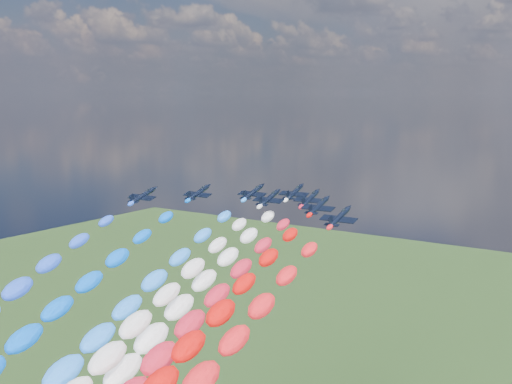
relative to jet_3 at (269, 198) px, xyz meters
The scene contains 11 objects.
jet_0 33.34m from the jet_3, 153.72° to the right, with size 8.28×11.11×2.45m, color black, non-canonical shape.
jet_1 21.07m from the jet_3, behind, with size 8.28×11.11×2.45m, color black, non-canonical shape.
trail_1 73.08m from the jet_3, 107.94° to the right, with size 6.90×121.26×58.62m, color blue, non-canonical shape.
jet_2 11.09m from the jet_3, 145.87° to the left, with size 8.28×11.11×2.45m, color black, non-canonical shape.
trail_2 62.48m from the jet_3, 99.40° to the right, with size 6.90×121.26×58.62m, color #277EFF, non-canonical shape.
jet_3 is the anchor object (origin of this frame).
jet_4 12.50m from the jet_3, 89.34° to the left, with size 8.28×11.11×2.45m, color black, non-canonical shape.
trail_4 56.24m from the jet_3, 89.83° to the right, with size 6.90×121.26×58.62m, color white, non-canonical shape.
jet_5 10.48m from the jet_3, 32.43° to the left, with size 8.28×11.11×2.45m, color black, non-canonical shape.
jet_6 16.42m from the jet_3, 11.53° to the right, with size 8.28×11.11×2.45m, color black, non-canonical shape.
jet_7 29.74m from the jet_3, 26.50° to the right, with size 8.28×11.11×2.45m, color black, non-canonical shape.
Camera 1 is at (91.31, -132.24, 124.07)m, focal length 46.39 mm.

